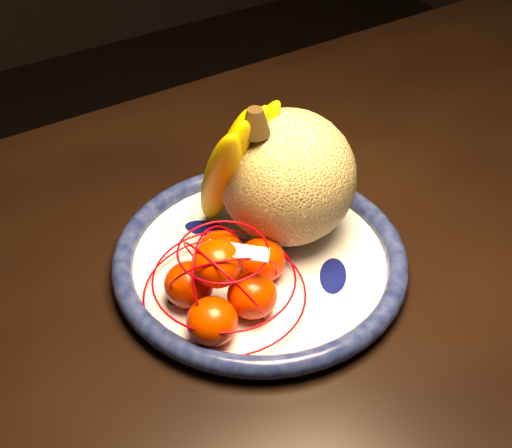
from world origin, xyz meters
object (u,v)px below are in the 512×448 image
dining_table (351,267)px  mandarin_bag (225,280)px  banana_bunch (230,163)px  fruit_bowl (260,259)px  cantaloupe (288,177)px

dining_table → mandarin_bag: size_ratio=6.18×
dining_table → banana_bunch: banana_bunch is taller
mandarin_bag → dining_table: bearing=10.3°
dining_table → fruit_bowl: fruit_bowl is taller
cantaloupe → mandarin_bag: size_ratio=0.69×
mandarin_bag → banana_bunch: bearing=57.3°
banana_bunch → mandarin_bag: size_ratio=0.86×
dining_table → mandarin_bag: bearing=-170.4°
dining_table → mandarin_bag: (-0.24, -0.04, 0.14)m
dining_table → cantaloupe: 0.22m
dining_table → banana_bunch: (-0.17, 0.07, 0.21)m
fruit_bowl → cantaloupe: 0.11m
banana_bunch → fruit_bowl: bearing=-111.6°
fruit_bowl → mandarin_bag: 0.09m
fruit_bowl → cantaloupe: size_ratio=2.15×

